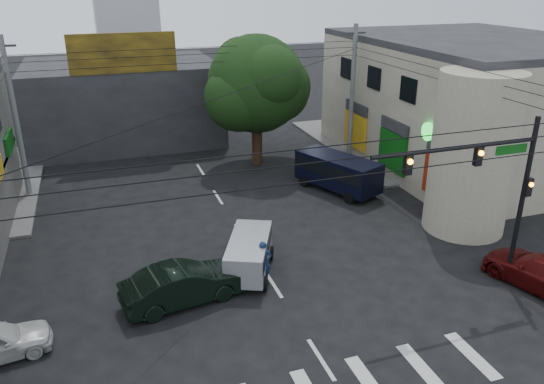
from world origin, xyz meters
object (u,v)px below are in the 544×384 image
utility_pole_far_left (16,119)px  traffic_officer (264,262)px  silver_minivan (249,256)px  traffic_gantry (492,180)px  street_tree (256,84)px  utility_pole_far_right (352,94)px  dark_sedan (183,284)px  navy_van (338,174)px

utility_pole_far_left → traffic_officer: 17.45m
silver_minivan → traffic_officer: 0.97m
traffic_gantry → traffic_officer: traffic_gantry is taller
street_tree → traffic_gantry: 18.42m
utility_pole_far_right → traffic_officer: utility_pole_far_right is taller
traffic_gantry → silver_minivan: bearing=153.7°
dark_sedan → traffic_officer: traffic_officer is taller
utility_pole_far_right → dark_sedan: bearing=-135.4°
navy_van → street_tree: bearing=2.9°
navy_van → traffic_officer: navy_van is taller
navy_van → traffic_gantry: bearing=160.3°
street_tree → navy_van: size_ratio=1.53×
utility_pole_far_left → silver_minivan: utility_pole_far_left is taller
street_tree → traffic_officer: (-4.31, -14.68, -4.54)m
utility_pole_far_left → silver_minivan: 16.55m
silver_minivan → traffic_officer: size_ratio=2.24×
traffic_gantry → traffic_officer: size_ratio=3.86×
traffic_gantry → street_tree: bearing=102.0°
street_tree → dark_sedan: size_ratio=1.71×
street_tree → navy_van: 8.28m
traffic_officer → navy_van: bearing=53.0°
traffic_gantry → utility_pole_far_right: utility_pole_far_right is taller
traffic_gantry → dark_sedan: (-11.60, 2.94, -4.03)m
silver_minivan → traffic_gantry: bearing=-92.0°
street_tree → traffic_gantry: bearing=-78.0°
traffic_gantry → silver_minivan: 10.31m
traffic_officer → traffic_gantry: bearing=-17.9°
street_tree → dark_sedan: 17.58m
dark_sedan → utility_pole_far_right: bearing=-55.6°
traffic_officer → silver_minivan: bearing=117.6°
traffic_gantry → utility_pole_far_right: 17.21m
utility_pole_far_left → dark_sedan: utility_pole_far_left is taller
utility_pole_far_right → dark_sedan: utility_pole_far_right is taller
street_tree → traffic_officer: size_ratio=4.66×
street_tree → traffic_gantry: street_tree is taller
traffic_gantry → silver_minivan: size_ratio=1.72×
utility_pole_far_left → utility_pole_far_right: 21.00m
street_tree → silver_minivan: bearing=-108.8°
street_tree → utility_pole_far_right: bearing=-8.7°
silver_minivan → traffic_officer: bearing=-132.5°
utility_pole_far_left → traffic_gantry: bearing=-42.9°
dark_sedan → traffic_officer: 3.49m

